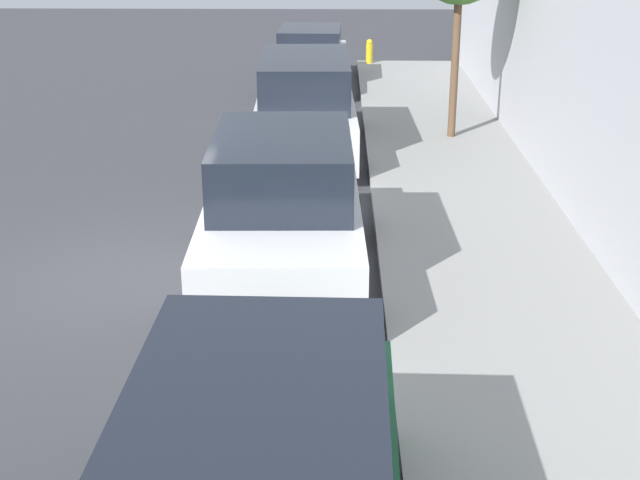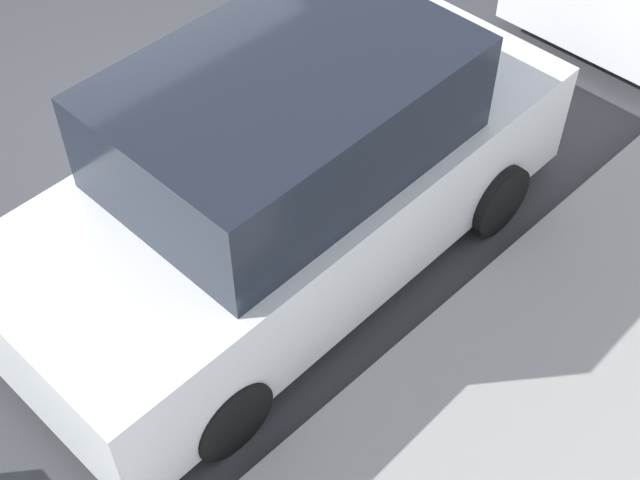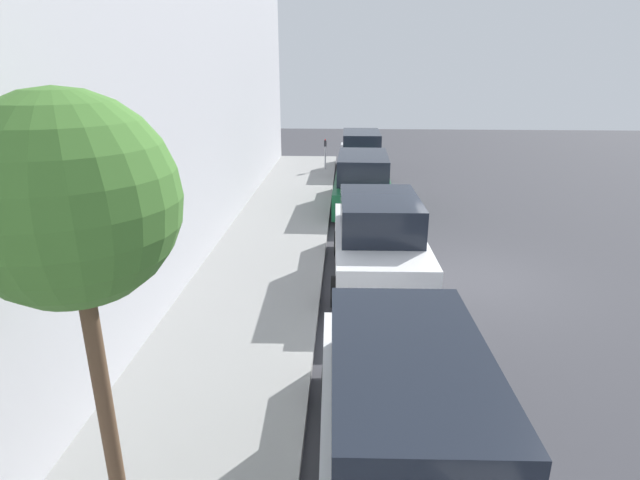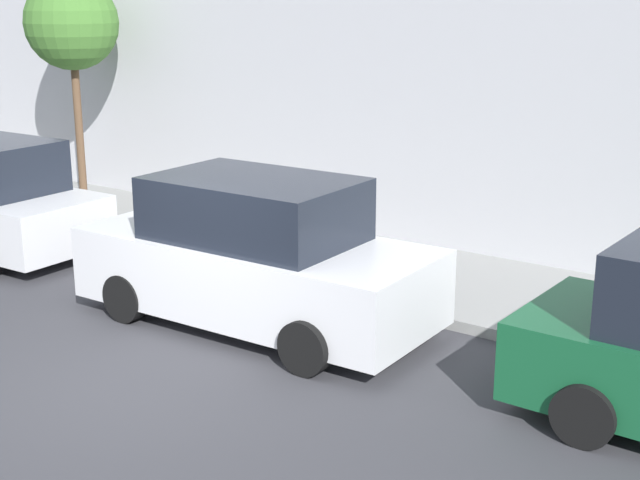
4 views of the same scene
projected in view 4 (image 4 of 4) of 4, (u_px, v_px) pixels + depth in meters
ground_plane at (138, 383)px, 10.04m from camera, size 60.00×60.00×0.00m
sidewalk at (373, 269)px, 13.94m from camera, size 2.98×32.00×0.15m
parked_suv_third at (255, 257)px, 11.59m from camera, size 2.08×4.85×1.98m
street_tree at (71, 24)px, 17.16m from camera, size 1.81×1.81×4.45m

